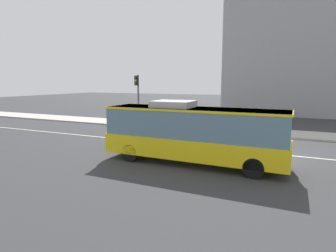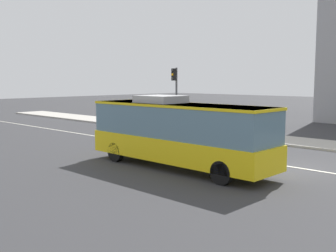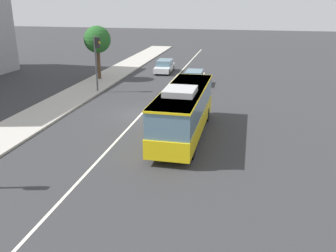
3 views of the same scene
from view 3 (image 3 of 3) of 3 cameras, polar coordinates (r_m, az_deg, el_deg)
The scene contains 8 objects.
ground_plane at distance 28.54m, azimuth -4.16°, elevation 1.81°, with size 160.00×160.00×0.00m, color #333335.
sidewalk_kerb at distance 31.32m, azimuth -17.33°, elevation 2.70°, with size 80.00×3.66×0.14m, color #B2ADA3.
lane_centre_line at distance 28.54m, azimuth -4.16°, elevation 1.83°, with size 76.00×0.16×0.01m, color silver.
transit_bus at distance 23.42m, azimuth 2.40°, elevation 2.55°, with size 10.03×2.62×3.46m.
sedan_beige at distance 38.33m, azimuth 4.08°, elevation 7.48°, with size 4.53×1.89×1.46m.
sedan_white at distance 44.70m, azimuth -0.54°, elevation 9.22°, with size 4.56×1.95×1.46m.
traffic_light_mid_block at distance 35.15m, azimuth -10.92°, elevation 10.81°, with size 0.33×0.62×5.20m.
street_tree_kerbside_left at distance 40.63m, azimuth -10.86°, elevation 12.94°, with size 2.83×2.83×5.74m.
Camera 3 is at (-26.14, -7.62, 8.56)m, focal length 39.45 mm.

